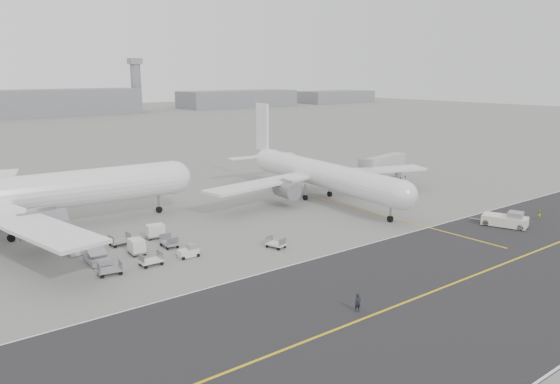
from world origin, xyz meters
TOP-DOWN VIEW (x-y plane):
  - ground at (0.00, 0.00)m, footprint 700.00×700.00m
  - taxiway at (5.02, -17.98)m, footprint 220.00×59.00m
  - horizon_buildings at (30.00, 260.00)m, footprint 520.00×28.00m
  - control_tower at (100.00, 265.00)m, footprint 7.00×7.00m
  - airliner_a at (-21.33, 32.63)m, footprint 57.83×57.08m
  - airliner_b at (29.77, 22.71)m, footprint 47.59×48.34m
  - pushback_tug at (39.87, -9.05)m, footprint 5.04×8.56m
  - jet_bridge at (50.79, 25.44)m, footprint 15.84×5.95m
  - gse_cluster at (-10.39, 13.32)m, footprint 18.89×18.29m
  - stray_dolly at (5.65, 4.37)m, footprint 2.13×2.83m
  - ground_crew_a at (-0.18, -16.48)m, footprint 0.78×0.60m
  - ground_crew_b at (47.65, -10.21)m, footprint 0.75×0.59m

SIDE VIEW (x-z plane):
  - ground at x=0.00m, z-range 0.00..0.00m
  - horizon_buildings at x=30.00m, z-range -14.00..14.00m
  - gse_cluster at x=-10.39m, z-range -1.05..1.05m
  - stray_dolly at x=5.65m, z-range -0.78..0.78m
  - taxiway at x=5.02m, z-range -0.01..0.03m
  - ground_crew_b at x=47.65m, z-range 0.00..1.55m
  - ground_crew_a at x=-0.18m, z-range 0.00..1.89m
  - pushback_tug at x=39.87m, z-range -0.22..2.22m
  - jet_bridge at x=50.79m, z-range 1.16..7.07m
  - airliner_b at x=29.77m, z-range -3.53..13.16m
  - airliner_a at x=-21.33m, z-range -4.22..15.71m
  - control_tower at x=100.00m, z-range 0.63..31.88m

